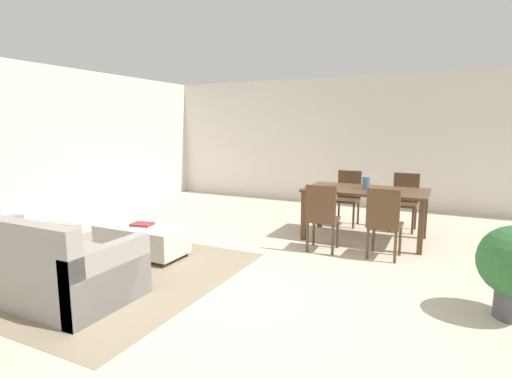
# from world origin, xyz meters

# --- Properties ---
(ground_plane) EXTENTS (10.80, 10.80, 0.00)m
(ground_plane) POSITION_xyz_m (0.00, 0.00, 0.00)
(ground_plane) COLOR beige
(wall_back) EXTENTS (9.00, 0.12, 2.70)m
(wall_back) POSITION_xyz_m (0.00, 5.00, 1.35)
(wall_back) COLOR silver
(wall_back) RESTS_ON ground_plane
(wall_left) EXTENTS (0.12, 11.00, 2.70)m
(wall_left) POSITION_xyz_m (-4.50, 0.50, 1.35)
(wall_left) COLOR silver
(wall_left) RESTS_ON ground_plane
(area_rug) EXTENTS (3.00, 2.80, 0.01)m
(area_rug) POSITION_xyz_m (-1.89, -0.37, 0.00)
(area_rug) COLOR gray
(area_rug) RESTS_ON ground_plane
(couch) EXTENTS (2.09, 0.95, 0.86)m
(couch) POSITION_xyz_m (-1.97, -1.08, 0.29)
(couch) COLOR gray
(couch) RESTS_ON ground_plane
(ottoman_table) EXTENTS (1.18, 0.55, 0.40)m
(ottoman_table) POSITION_xyz_m (-1.81, 0.29, 0.23)
(ottoman_table) COLOR silver
(ottoman_table) RESTS_ON ground_plane
(dining_table) EXTENTS (1.73, 0.95, 0.76)m
(dining_table) POSITION_xyz_m (0.64, 2.36, 0.67)
(dining_table) COLOR #513823
(dining_table) RESTS_ON ground_plane
(dining_chair_near_left) EXTENTS (0.43, 0.43, 0.92)m
(dining_chair_near_left) POSITION_xyz_m (0.24, 1.49, 0.52)
(dining_chair_near_left) COLOR #513823
(dining_chair_near_left) RESTS_ON ground_plane
(dining_chair_near_right) EXTENTS (0.42, 0.42, 0.92)m
(dining_chair_near_right) POSITION_xyz_m (1.03, 1.54, 0.52)
(dining_chair_near_right) COLOR #513823
(dining_chair_near_right) RESTS_ON ground_plane
(dining_chair_far_left) EXTENTS (0.41, 0.41, 0.92)m
(dining_chair_far_left) POSITION_xyz_m (0.19, 3.18, 0.52)
(dining_chair_far_left) COLOR #513823
(dining_chair_far_left) RESTS_ON ground_plane
(dining_chair_far_right) EXTENTS (0.42, 0.42, 0.92)m
(dining_chair_far_right) POSITION_xyz_m (1.11, 3.22, 0.52)
(dining_chair_far_right) COLOR #513823
(dining_chair_far_right) RESTS_ON ground_plane
(vase_centerpiece) EXTENTS (0.11, 0.11, 0.18)m
(vase_centerpiece) POSITION_xyz_m (0.63, 2.38, 0.85)
(vase_centerpiece) COLOR slate
(vase_centerpiece) RESTS_ON dining_table
(book_on_ottoman) EXTENTS (0.30, 0.25, 0.03)m
(book_on_ottoman) POSITION_xyz_m (-1.81, 0.32, 0.42)
(book_on_ottoman) COLOR maroon
(book_on_ottoman) RESTS_ON ottoman_table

